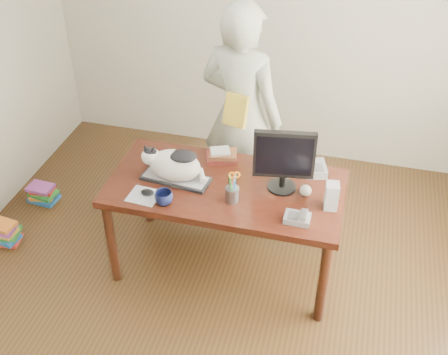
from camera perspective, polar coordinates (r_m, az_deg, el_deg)
room at (r=2.99m, az=-2.66°, el=1.63°), size 4.50×4.50×4.50m
desk at (r=3.96m, az=0.47°, el=-1.81°), size 1.60×0.80×0.75m
keyboard at (r=3.86m, az=-4.92°, el=-0.08°), size 0.49×0.23×0.03m
cat at (r=3.79m, az=-5.22°, el=1.40°), size 0.46×0.26×0.26m
monitor at (r=3.64m, az=6.11°, el=1.98°), size 0.40×0.22×0.45m
pen_cup at (r=3.64m, az=0.85°, el=-1.54°), size 0.12×0.12×0.23m
mousepad at (r=3.75m, az=-8.14°, el=-1.85°), size 0.21×0.20×0.00m
mouse at (r=3.75m, az=-7.77°, el=-1.49°), size 0.09×0.06×0.04m
coffee_mug at (r=3.64m, az=-6.13°, el=-2.06°), size 0.15×0.15×0.09m
phone at (r=3.54m, az=7.52°, el=-4.07°), size 0.16×0.14×0.07m
speaker at (r=3.63m, az=10.87°, el=-1.86°), size 0.09×0.10×0.19m
baseball at (r=3.73m, az=8.29°, el=-1.33°), size 0.08×0.08×0.08m
book_stack at (r=4.04m, az=-0.21°, el=2.28°), size 0.25×0.22×0.08m
calculator at (r=3.97m, az=9.26°, el=0.92°), size 0.19×0.23×0.06m
person at (r=4.27m, az=1.74°, el=6.24°), size 0.75×0.59×1.81m
held_book at (r=4.06m, az=1.22°, el=6.85°), size 0.19×0.14×0.24m
book_pile_a at (r=4.75m, az=-21.48°, el=-5.27°), size 0.27×0.22×0.18m
book_pile_b at (r=5.08m, az=-17.93°, el=-1.54°), size 0.26×0.20×0.15m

